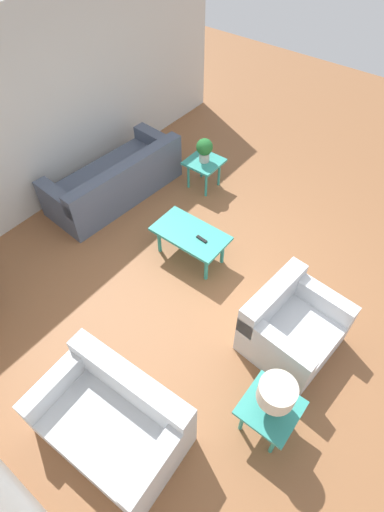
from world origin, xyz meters
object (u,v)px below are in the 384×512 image
(loveseat, at_px, (114,420))
(table_lamp, at_px, (276,394))
(armchair, at_px, (290,327))
(coffee_table, at_px, (190,236))
(side_table_plant, at_px, (204,165))
(potted_plant, at_px, (204,149))
(side_table_lamp, at_px, (270,410))
(sofa, at_px, (116,181))

(loveseat, xyz_separation_m, table_lamp, (-1.11, -0.94, 0.48))
(armchair, distance_m, coffee_table, 1.71)
(armchair, xyz_separation_m, side_table_plant, (2.43, -1.67, 0.10))
(potted_plant, bearing_deg, side_table_plant, 116.57)
(coffee_table, relative_size, side_table_lamp, 1.90)
(sofa, height_order, coffee_table, sofa)
(sofa, relative_size, armchair, 2.07)
(armchair, distance_m, side_table_plant, 2.95)
(potted_plant, relative_size, table_lamp, 0.86)
(potted_plant, bearing_deg, table_lamp, 136.00)
(loveseat, xyz_separation_m, potted_plant, (1.62, -3.57, 0.40))
(loveseat, relative_size, side_table_plant, 2.71)
(sofa, xyz_separation_m, table_lamp, (-3.66, 1.63, 0.50))
(coffee_table, bearing_deg, loveseat, 110.72)
(side_table_plant, relative_size, potted_plant, 1.38)
(loveseat, distance_m, potted_plant, 3.94)
(armchair, distance_m, potted_plant, 2.98)
(sofa, xyz_separation_m, side_table_lamp, (-3.66, 1.63, 0.13))
(coffee_table, bearing_deg, armchair, 168.02)
(sofa, bearing_deg, loveseat, 48.74)
(coffee_table, xyz_separation_m, potted_plant, (0.76, -1.32, 0.30))
(sofa, bearing_deg, table_lamp, 69.98)
(loveseat, relative_size, side_table_lamp, 2.71)
(side_table_lamp, relative_size, potted_plant, 1.38)
(potted_plant, xyz_separation_m, table_lamp, (-2.73, 2.63, 0.08))
(side_table_plant, height_order, potted_plant, potted_plant)
(sofa, distance_m, table_lamp, 4.03)
(potted_plant, distance_m, table_lamp, 3.79)
(armchair, relative_size, table_lamp, 2.40)
(armchair, relative_size, potted_plant, 2.80)
(loveseat, relative_size, table_lamp, 3.20)
(coffee_table, xyz_separation_m, side_table_plant, (0.76, -1.32, 0.01))
(loveseat, relative_size, coffee_table, 1.43)
(coffee_table, relative_size, side_table_plant, 1.90)
(coffee_table, bearing_deg, table_lamp, 146.18)
(side_table_plant, height_order, table_lamp, table_lamp)
(armchair, distance_m, table_lamp, 1.11)
(sofa, height_order, side_table_plant, sofa)
(sofa, xyz_separation_m, side_table_plant, (-0.93, -1.01, 0.13))
(coffee_table, bearing_deg, sofa, -10.44)
(side_table_lamp, xyz_separation_m, table_lamp, (-0.00, 0.00, 0.37))
(coffee_table, bearing_deg, side_table_plant, -59.91)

